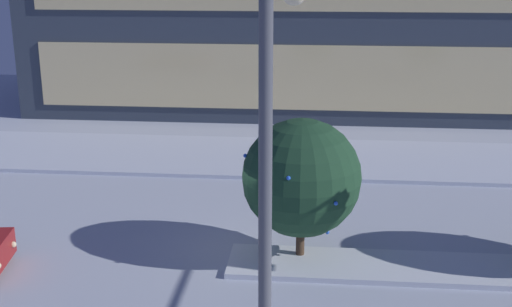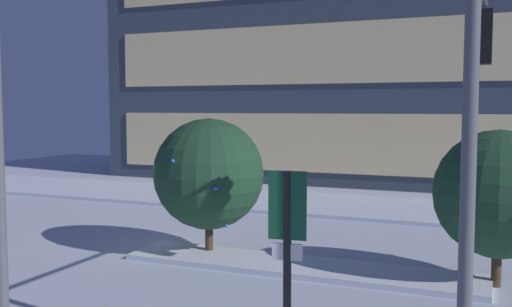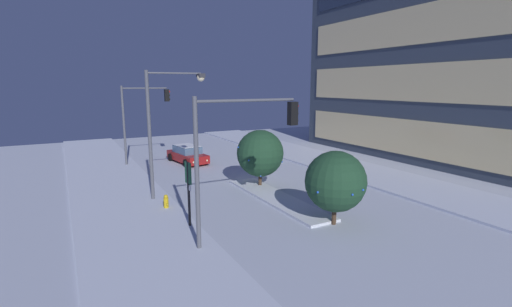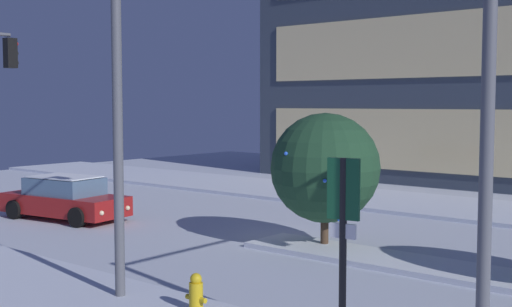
{
  "view_description": "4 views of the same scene",
  "coord_description": "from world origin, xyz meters",
  "views": [
    {
      "loc": [
        1.22,
        -15.94,
        7.56
      ],
      "look_at": [
        -0.18,
        -0.79,
        3.02
      ],
      "focal_mm": 46.43,
      "sensor_mm": 36.0,
      "label": 1
    },
    {
      "loc": [
        8.12,
        -14.11,
        4.03
      ],
      "look_at": [
        2.55,
        -0.78,
        2.88
      ],
      "focal_mm": 40.77,
      "sensor_mm": 36.0,
      "label": 2
    },
    {
      "loc": [
        20.76,
        -11.22,
        6.54
      ],
      "look_at": [
        2.2,
        -1.18,
        2.53
      ],
      "focal_mm": 25.37,
      "sensor_mm": 36.0,
      "label": 3
    },
    {
      "loc": [
        10.98,
        -15.36,
        3.99
      ],
      "look_at": [
        -0.37,
        -1.6,
        2.65
      ],
      "focal_mm": 46.77,
      "sensor_mm": 36.0,
      "label": 4
    }
  ],
  "objects": [
    {
      "name": "parking_info_sign",
      "position": [
        5.38,
        -6.39,
        2.01
      ],
      "size": [
        0.55,
        0.13,
        3.13
      ],
      "rotation": [
        0.0,
        0.0,
        1.7
      ],
      "color": "black",
      "rests_on": "ground"
    },
    {
      "name": "fire_hydrant",
      "position": [
        2.4,
        -6.71,
        0.41
      ],
      "size": [
        0.48,
        0.26,
        0.85
      ],
      "color": "gold",
      "rests_on": "ground"
    },
    {
      "name": "curb_strip_far",
      "position": [
        0.0,
        8.6,
        0.07
      ],
      "size": [
        52.0,
        5.2,
        0.14
      ],
      "primitive_type": "cube",
      "color": "silver",
      "rests_on": "ground"
    },
    {
      "name": "car_near",
      "position": [
        -8.6,
        -1.99,
        0.71
      ],
      "size": [
        4.87,
        2.51,
        1.49
      ],
      "rotation": [
        0.0,
        0.0,
        0.14
      ],
      "color": "maroon",
      "rests_on": "ground"
    },
    {
      "name": "ground",
      "position": [
        0.0,
        0.0,
        0.0
      ],
      "size": [
        52.0,
        52.0,
        0.0
      ],
      "primitive_type": "plane",
      "color": "silver"
    },
    {
      "name": "street_lamp_arched",
      "position": [
        0.61,
        -6.04,
        4.83
      ],
      "size": [
        0.64,
        3.3,
        7.32
      ],
      "rotation": [
        0.0,
        0.0,
        1.48
      ],
      "color": "#565960",
      "rests_on": "ground"
    },
    {
      "name": "decorated_tree_left_of_median",
      "position": [
        0.91,
        -0.18,
        2.23
      ],
      "size": [
        3.01,
        3.06,
        3.74
      ],
      "color": "#473323",
      "rests_on": "ground"
    },
    {
      "name": "median_strip",
      "position": [
        3.61,
        -0.6,
        0.07
      ],
      "size": [
        9.0,
        1.8,
        0.14
      ],
      "primitive_type": "cube",
      "color": "silver",
      "rests_on": "ground"
    }
  ]
}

